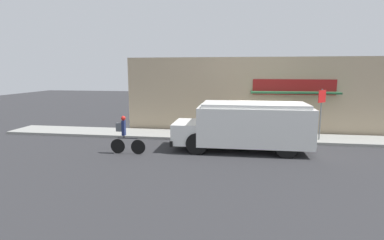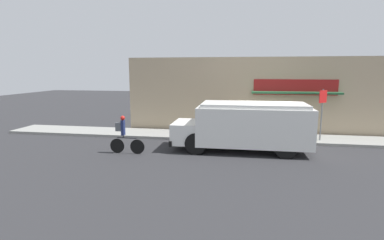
# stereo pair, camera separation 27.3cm
# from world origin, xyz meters

# --- Properties ---
(ground_plane) EXTENTS (70.00, 70.00, 0.00)m
(ground_plane) POSITION_xyz_m (0.00, 0.00, 0.00)
(ground_plane) COLOR #2B2B2D
(sidewalk) EXTENTS (28.00, 2.06, 0.14)m
(sidewalk) POSITION_xyz_m (0.00, 1.03, 0.07)
(sidewalk) COLOR gray
(sidewalk) RESTS_ON ground_plane
(storefront) EXTENTS (15.29, 0.85, 4.23)m
(storefront) POSITION_xyz_m (0.07, 2.32, 2.13)
(storefront) COLOR tan
(storefront) RESTS_ON ground_plane
(school_bus) EXTENTS (5.94, 2.64, 2.12)m
(school_bus) POSITION_xyz_m (-0.89, -1.42, 1.14)
(school_bus) COLOR white
(school_bus) RESTS_ON ground_plane
(cyclist) EXTENTS (1.53, 0.20, 1.63)m
(cyclist) POSITION_xyz_m (-5.98, -2.75, 0.79)
(cyclist) COLOR black
(cyclist) RESTS_ON ground_plane
(stop_sign_post) EXTENTS (0.45, 0.45, 2.49)m
(stop_sign_post) POSITION_xyz_m (2.71, 0.65, 1.80)
(stop_sign_post) COLOR slate
(stop_sign_post) RESTS_ON sidewalk
(trash_bin) EXTENTS (0.55, 0.55, 0.87)m
(trash_bin) POSITION_xyz_m (-1.72, 1.10, 0.57)
(trash_bin) COLOR slate
(trash_bin) RESTS_ON sidewalk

